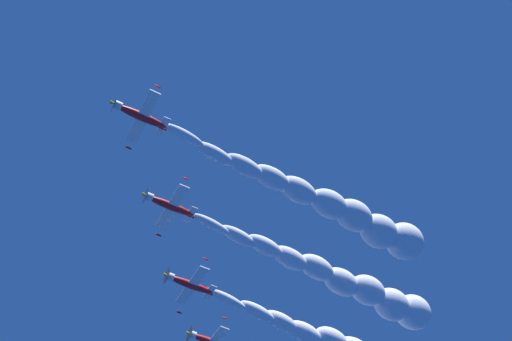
# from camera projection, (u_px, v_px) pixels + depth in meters

# --- Properties ---
(airplane_lead) EXTENTS (8.30, 8.99, 3.53)m
(airplane_lead) POSITION_uv_depth(u_px,v_px,m) (139.00, 115.00, 81.96)
(airplane_lead) COLOR red
(airplane_left_wingman) EXTENTS (8.30, 9.01, 3.51)m
(airplane_left_wingman) POSITION_uv_depth(u_px,v_px,m) (169.00, 205.00, 88.11)
(airplane_left_wingman) COLOR red
(airplane_right_wingman) EXTENTS (8.30, 9.05, 3.52)m
(airplane_right_wingman) POSITION_uv_depth(u_px,v_px,m) (189.00, 284.00, 91.62)
(airplane_right_wingman) COLOR red
(airplane_outer_left) EXTENTS (8.31, 9.05, 3.38)m
(airplane_outer_left) POSITION_uv_depth(u_px,v_px,m) (210.00, 341.00, 99.02)
(airplane_outer_left) COLOR red
(smoke_trail_lead) EXTENTS (43.30, 8.01, 7.15)m
(smoke_trail_lead) POSITION_uv_depth(u_px,v_px,m) (347.00, 214.00, 90.58)
(smoke_trail_lead) COLOR white
(smoke_trail_left_wingman) EXTENTS (42.90, 7.76, 7.49)m
(smoke_trail_left_wingman) POSITION_uv_depth(u_px,v_px,m) (360.00, 289.00, 96.82)
(smoke_trail_left_wingman) COLOR white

